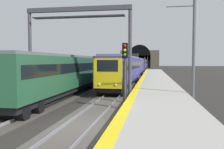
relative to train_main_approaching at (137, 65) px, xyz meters
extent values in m
plane|color=#282623|center=(-47.42, 0.00, -2.31)|extent=(320.00, 320.00, 0.00)
cube|color=#9E9B93|center=(-47.42, -4.13, -1.76)|extent=(112.00, 4.02, 1.08)
cube|color=yellow|center=(-47.42, -2.37, -1.22)|extent=(112.00, 0.50, 0.01)
cube|color=#4C4742|center=(-47.42, 0.00, -2.28)|extent=(160.00, 2.83, 0.06)
cube|color=gray|center=(-47.42, 0.72, -2.17)|extent=(160.00, 0.07, 0.15)
cube|color=gray|center=(-47.42, -0.72, -2.17)|extent=(160.00, 0.07, 0.15)
cube|color=gray|center=(-47.42, 3.87, -2.17)|extent=(160.00, 0.07, 0.15)
cube|color=navy|center=(-28.86, 0.00, 0.06)|extent=(18.83, 3.28, 2.91)
cube|color=black|center=(-28.86, 0.00, 0.51)|extent=(18.08, 3.29, 0.95)
cube|color=slate|center=(-28.86, 0.00, 1.61)|extent=(18.26, 2.85, 0.20)
cube|color=black|center=(-28.86, 0.00, -1.57)|extent=(18.45, 2.94, 0.48)
cylinder|color=black|center=(-37.06, 0.23, -1.88)|extent=(0.93, 2.54, 0.86)
cylinder|color=black|center=(-35.26, 0.18, -1.88)|extent=(0.93, 2.54, 0.86)
cylinder|color=black|center=(-22.46, -0.18, -1.88)|extent=(0.93, 2.54, 0.86)
cylinder|color=black|center=(-20.66, -0.24, -1.88)|extent=(0.93, 2.54, 0.86)
cube|color=yellow|center=(-38.28, 0.27, -0.05)|extent=(0.20, 2.63, 2.70)
cube|color=black|center=(-38.33, 0.27, 0.64)|extent=(0.09, 1.92, 1.05)
sphere|color=#F2EACC|center=(-38.36, -0.48, -1.05)|extent=(0.20, 0.20, 0.20)
sphere|color=#F2EACC|center=(-38.32, 1.02, -1.05)|extent=(0.20, 0.20, 0.20)
cube|color=navy|center=(-9.51, 0.00, 0.06)|extent=(18.83, 3.28, 2.91)
cube|color=black|center=(-9.51, 0.00, 0.56)|extent=(18.08, 3.29, 0.85)
cube|color=slate|center=(-9.51, 0.00, 1.61)|extent=(18.26, 2.85, 0.20)
cube|color=black|center=(-9.51, 0.00, -1.57)|extent=(18.45, 2.94, 0.48)
cylinder|color=black|center=(-17.70, 0.23, -1.88)|extent=(0.93, 2.54, 0.86)
cylinder|color=black|center=(-15.90, 0.18, -1.88)|extent=(0.93, 2.54, 0.86)
cylinder|color=black|center=(-3.11, -0.18, -1.88)|extent=(0.93, 2.54, 0.86)
cylinder|color=black|center=(-1.31, -0.24, -1.88)|extent=(0.93, 2.54, 0.86)
cube|color=navy|center=(9.85, 0.00, 0.06)|extent=(18.83, 3.28, 2.91)
cube|color=black|center=(9.85, 0.00, 0.53)|extent=(18.08, 3.29, 0.90)
cube|color=slate|center=(9.85, 0.00, 1.61)|extent=(18.26, 2.85, 0.20)
cube|color=black|center=(9.85, 0.00, -1.57)|extent=(18.45, 2.94, 0.48)
cylinder|color=black|center=(1.76, 0.23, -1.88)|extent=(0.93, 2.54, 0.86)
cylinder|color=black|center=(3.56, 0.18, -1.88)|extent=(0.93, 2.54, 0.86)
cylinder|color=black|center=(16.14, -0.18, -1.88)|extent=(0.93, 2.54, 0.86)
cylinder|color=black|center=(17.94, -0.23, -1.88)|extent=(0.93, 2.54, 0.86)
cube|color=navy|center=(29.20, 0.00, 0.06)|extent=(18.83, 3.28, 2.91)
cube|color=black|center=(29.20, 0.00, 0.57)|extent=(18.08, 3.29, 0.87)
cube|color=slate|center=(29.20, 0.00, 1.61)|extent=(18.26, 2.85, 0.20)
cube|color=black|center=(29.20, 0.00, -1.57)|extent=(18.45, 2.94, 0.48)
cylinder|color=black|center=(21.29, 0.23, -1.88)|extent=(0.93, 2.54, 0.86)
cylinder|color=black|center=(23.09, 0.18, -1.88)|extent=(0.93, 2.54, 0.86)
cylinder|color=black|center=(35.32, -0.18, -1.88)|extent=(0.93, 2.54, 0.86)
cylinder|color=black|center=(37.12, -0.23, -1.88)|extent=(0.93, 2.54, 0.86)
cube|color=black|center=(-9.51, 0.00, 2.16)|extent=(1.35, 1.68, 0.90)
cube|color=#235638|center=(-37.62, 4.58, 0.03)|extent=(20.76, 2.90, 2.79)
cube|color=black|center=(-37.62, 4.58, 0.45)|extent=(19.93, 2.92, 0.79)
cube|color=slate|center=(-37.62, 4.58, 1.52)|extent=(20.13, 2.46, 0.20)
cube|color=black|center=(-37.62, 4.58, -1.55)|extent=(20.34, 2.55, 0.50)
cylinder|color=black|center=(-28.43, 4.58, -1.86)|extent=(0.89, 2.65, 0.89)
cylinder|color=black|center=(-30.23, 4.58, -1.86)|extent=(0.89, 2.65, 0.89)
cylinder|color=black|center=(-45.01, 4.59, -1.86)|extent=(0.89, 2.65, 0.89)
cylinder|color=black|center=(-46.81, 4.59, -1.86)|extent=(0.89, 2.65, 0.89)
cube|color=yellow|center=(-27.21, 4.58, -0.16)|extent=(0.12, 2.76, 2.41)
cube|color=black|center=(-27.16, 4.58, 0.59)|extent=(0.04, 2.01, 1.00)
sphere|color=#F2EACC|center=(-27.15, 5.37, -1.01)|extent=(0.20, 0.20, 0.20)
sphere|color=#F2EACC|center=(-27.15, 3.78, -1.01)|extent=(0.20, 0.20, 0.20)
cube|color=#235638|center=(-16.17, 4.58, 0.03)|extent=(20.76, 2.90, 2.79)
cube|color=black|center=(-16.17, 4.58, 0.32)|extent=(19.93, 2.92, 0.99)
cube|color=slate|center=(-16.17, 4.58, 1.52)|extent=(20.13, 2.46, 0.20)
cube|color=black|center=(-16.17, 4.58, -1.55)|extent=(20.34, 2.55, 0.50)
cylinder|color=black|center=(-7.03, 4.58, -1.86)|extent=(0.89, 2.65, 0.89)
cylinder|color=black|center=(-8.83, 4.58, -1.86)|extent=(0.89, 2.65, 0.89)
cylinder|color=black|center=(-23.51, 4.59, -1.86)|extent=(0.89, 2.65, 0.89)
cylinder|color=black|center=(-25.31, 4.59, -1.86)|extent=(0.89, 2.65, 0.89)
cylinder|color=#38383D|center=(-42.91, -1.81, -0.54)|extent=(0.16, 0.16, 3.54)
cube|color=black|center=(-42.91, -1.81, 1.76)|extent=(0.20, 0.38, 1.05)
cube|color=#38383D|center=(-42.77, -1.81, -0.54)|extent=(0.04, 0.28, 3.19)
sphere|color=red|center=(-43.04, -1.81, 2.09)|extent=(0.20, 0.20, 0.20)
sphere|color=yellow|center=(-43.04, -1.81, 1.79)|extent=(0.20, 0.20, 0.20)
sphere|color=green|center=(-43.04, -1.81, 1.49)|extent=(0.20, 0.20, 0.20)
cylinder|color=#4C4C54|center=(2.18, -1.81, -0.46)|extent=(0.16, 0.16, 3.69)
cube|color=black|center=(2.18, -1.81, 1.76)|extent=(0.20, 0.38, 0.75)
cube|color=#4C4C54|center=(2.32, -1.81, -0.46)|extent=(0.04, 0.28, 3.32)
sphere|color=red|center=(2.05, -1.81, 1.94)|extent=(0.20, 0.20, 0.20)
sphere|color=yellow|center=(2.05, -1.81, 1.64)|extent=(0.20, 0.20, 0.20)
cylinder|color=#38383D|center=(43.83, -1.81, -0.18)|extent=(0.16, 0.16, 4.26)
cube|color=black|center=(43.83, -1.81, 2.47)|extent=(0.20, 0.38, 1.05)
cube|color=#38383D|center=(43.97, -1.81, -0.18)|extent=(0.04, 0.28, 3.83)
sphere|color=red|center=(43.70, -1.81, 2.80)|extent=(0.20, 0.20, 0.20)
sphere|color=yellow|center=(43.70, -1.81, 2.50)|extent=(0.20, 0.20, 0.20)
sphere|color=green|center=(43.70, -1.81, 2.20)|extent=(0.20, 0.20, 0.20)
cylinder|color=#3F3F47|center=(-40.39, 6.50, 1.38)|extent=(0.28, 0.28, 7.37)
cylinder|color=#3F3F47|center=(-40.39, -1.92, 1.38)|extent=(0.28, 0.28, 7.37)
cube|color=#3F3F47|center=(-40.39, 2.29, 5.24)|extent=(0.36, 8.70, 0.35)
cube|color=#2D2D33|center=(-40.39, 2.29, 4.61)|extent=(0.70, 7.58, 0.08)
cube|color=#51473D|center=(58.82, 2.29, 2.02)|extent=(2.55, 18.87, 8.65)
cube|color=black|center=(57.49, 2.29, 0.72)|extent=(0.12, 10.57, 6.06)
cylinder|color=black|center=(57.49, 2.29, 3.75)|extent=(0.12, 10.57, 10.57)
cylinder|color=#595B60|center=(-41.36, -6.54, 1.62)|extent=(0.22, 0.22, 7.85)
cylinder|color=#595B60|center=(-41.36, -5.57, 4.95)|extent=(0.08, 1.96, 0.08)
camera|label=1|loc=(-59.03, -3.61, 1.05)|focal=38.10mm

